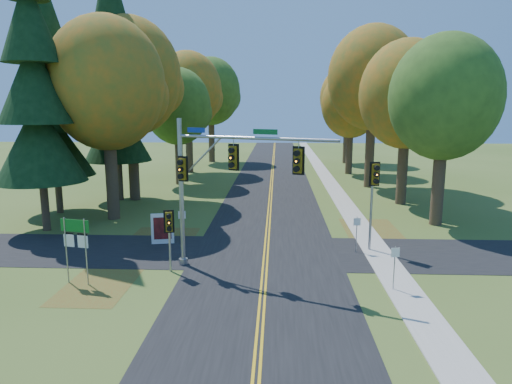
{
  "coord_description": "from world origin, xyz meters",
  "views": [
    {
      "loc": [
        0.57,
        -22.29,
        8.0
      ],
      "look_at": [
        -0.62,
        3.2,
        3.2
      ],
      "focal_mm": 32.0,
      "sensor_mm": 36.0,
      "label": 1
    }
  ],
  "objects_px": {
    "traffic_mast": "(216,175)",
    "info_kiosk": "(163,229)",
    "route_sign_cluster": "(75,238)",
    "east_signal_pole": "(374,184)"
  },
  "relations": [
    {
      "from": "traffic_mast",
      "to": "route_sign_cluster",
      "type": "bearing_deg",
      "value": -140.32
    },
    {
      "from": "traffic_mast",
      "to": "east_signal_pole",
      "type": "bearing_deg",
      "value": 44.84
    },
    {
      "from": "route_sign_cluster",
      "to": "traffic_mast",
      "type": "bearing_deg",
      "value": 29.56
    },
    {
      "from": "route_sign_cluster",
      "to": "info_kiosk",
      "type": "height_order",
      "value": "route_sign_cluster"
    },
    {
      "from": "traffic_mast",
      "to": "east_signal_pole",
      "type": "distance_m",
      "value": 8.94
    },
    {
      "from": "east_signal_pole",
      "to": "route_sign_cluster",
      "type": "xyz_separation_m",
      "value": [
        -14.35,
        -5.35,
        -1.66
      ]
    },
    {
      "from": "traffic_mast",
      "to": "info_kiosk",
      "type": "relative_size",
      "value": 4.2
    },
    {
      "from": "east_signal_pole",
      "to": "info_kiosk",
      "type": "xyz_separation_m",
      "value": [
        -12.0,
        0.92,
        -2.93
      ]
    },
    {
      "from": "traffic_mast",
      "to": "info_kiosk",
      "type": "bearing_deg",
      "value": 153.4
    },
    {
      "from": "traffic_mast",
      "to": "route_sign_cluster",
      "type": "distance_m",
      "value": 6.95
    }
  ]
}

